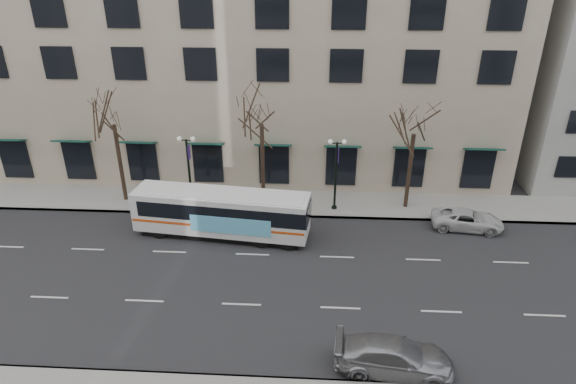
# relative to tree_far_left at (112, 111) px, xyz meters

# --- Properties ---
(ground) EXTENTS (160.00, 160.00, 0.00)m
(ground) POSITION_rel_tree_far_left_xyz_m (10.00, -8.80, -6.70)
(ground) COLOR black
(ground) RESTS_ON ground
(sidewalk_far) EXTENTS (80.00, 4.00, 0.15)m
(sidewalk_far) POSITION_rel_tree_far_left_xyz_m (15.00, 0.20, -6.62)
(sidewalk_far) COLOR gray
(sidewalk_far) RESTS_ON ground
(building_hotel) EXTENTS (40.00, 20.00, 24.00)m
(building_hotel) POSITION_rel_tree_far_left_xyz_m (8.00, 12.20, 5.30)
(building_hotel) COLOR tan
(building_hotel) RESTS_ON ground
(tree_far_left) EXTENTS (3.60, 3.60, 8.34)m
(tree_far_left) POSITION_rel_tree_far_left_xyz_m (0.00, 0.00, 0.00)
(tree_far_left) COLOR black
(tree_far_left) RESTS_ON ground
(tree_far_mid) EXTENTS (3.60, 3.60, 8.55)m
(tree_far_mid) POSITION_rel_tree_far_left_xyz_m (10.00, 0.00, 0.21)
(tree_far_mid) COLOR black
(tree_far_mid) RESTS_ON ground
(tree_far_right) EXTENTS (3.60, 3.60, 8.06)m
(tree_far_right) POSITION_rel_tree_far_left_xyz_m (20.00, 0.00, -0.28)
(tree_far_right) COLOR black
(tree_far_right) RESTS_ON ground
(lamp_post_left) EXTENTS (1.22, 0.45, 5.21)m
(lamp_post_left) POSITION_rel_tree_far_left_xyz_m (5.01, -0.60, -3.75)
(lamp_post_left) COLOR black
(lamp_post_left) RESTS_ON ground
(lamp_post_right) EXTENTS (1.22, 0.45, 5.21)m
(lamp_post_right) POSITION_rel_tree_far_left_xyz_m (15.01, -0.60, -3.75)
(lamp_post_right) COLOR black
(lamp_post_right) RESTS_ON ground
(city_bus) EXTENTS (11.14, 3.63, 2.97)m
(city_bus) POSITION_rel_tree_far_left_xyz_m (7.91, -4.34, -5.08)
(city_bus) COLOR white
(city_bus) RESTS_ON ground
(silver_car) EXTENTS (5.13, 2.44, 1.44)m
(silver_car) POSITION_rel_tree_far_left_xyz_m (17.04, -15.00, -5.98)
(silver_car) COLOR #95979C
(silver_car) RESTS_ON ground
(white_pickup) EXTENTS (4.71, 2.59, 1.25)m
(white_pickup) POSITION_rel_tree_far_left_xyz_m (23.50, -2.60, -6.07)
(white_pickup) COLOR silver
(white_pickup) RESTS_ON ground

